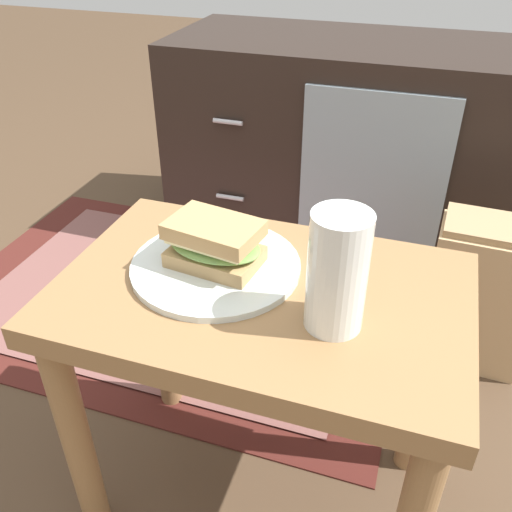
# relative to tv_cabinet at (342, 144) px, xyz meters

# --- Properties ---
(ground_plane) EXTENTS (8.00, 8.00, 0.00)m
(ground_plane) POSITION_rel_tv_cabinet_xyz_m (0.06, -0.95, -0.29)
(ground_plane) COLOR #4C3826
(side_table) EXTENTS (0.56, 0.36, 0.46)m
(side_table) POSITION_rel_tv_cabinet_xyz_m (0.06, -0.95, 0.08)
(side_table) COLOR olive
(side_table) RESTS_ON ground
(tv_cabinet) EXTENTS (0.96, 0.46, 0.58)m
(tv_cabinet) POSITION_rel_tv_cabinet_xyz_m (0.00, 0.00, 0.00)
(tv_cabinet) COLOR black
(tv_cabinet) RESTS_ON ground
(area_rug) EXTENTS (1.18, 0.81, 0.01)m
(area_rug) POSITION_rel_tv_cabinet_xyz_m (-0.33, -0.48, -0.29)
(area_rug) COLOR #4C1E19
(area_rug) RESTS_ON ground
(plate) EXTENTS (0.24, 0.24, 0.01)m
(plate) POSITION_rel_tv_cabinet_xyz_m (-0.02, -0.93, 0.17)
(plate) COLOR silver
(plate) RESTS_ON side_table
(sandwich_front) EXTENTS (0.14, 0.10, 0.07)m
(sandwich_front) POSITION_rel_tv_cabinet_xyz_m (-0.02, -0.93, 0.21)
(sandwich_front) COLOR tan
(sandwich_front) RESTS_ON plate
(beer_glass) EXTENTS (0.07, 0.07, 0.15)m
(beer_glass) POSITION_rel_tv_cabinet_xyz_m (0.16, -0.99, 0.25)
(beer_glass) COLOR silver
(beer_glass) RESTS_ON side_table
(paper_bag) EXTENTS (0.22, 0.14, 0.36)m
(paper_bag) POSITION_rel_tv_cabinet_xyz_m (0.40, -0.46, -0.12)
(paper_bag) COLOR tan
(paper_bag) RESTS_ON ground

